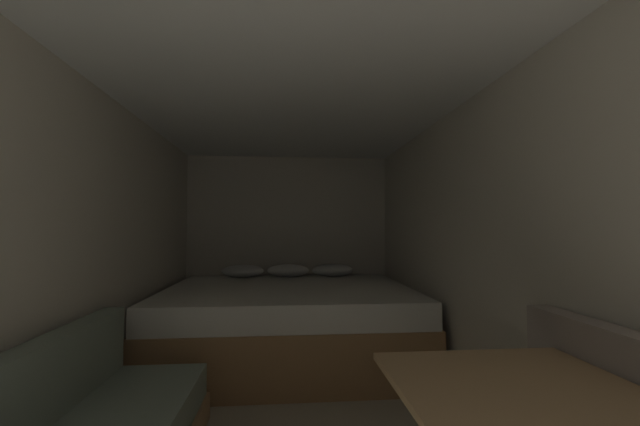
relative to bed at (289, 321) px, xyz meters
The scene contains 6 objects.
wall_back 1.25m from the bed, 90.00° to the left, with size 2.52×0.05×2.13m, color beige.
wall_left 2.04m from the bed, 130.35° to the right, with size 0.05×4.91×2.13m, color beige.
wall_right 2.04m from the bed, 49.65° to the right, with size 0.05×4.91×2.13m, color beige.
ceiling_slab 2.32m from the bed, 90.00° to the right, with size 2.52×4.91×0.05m, color white.
bed is the anchor object (origin of this frame).
dinette_table 2.68m from the bed, 74.89° to the right, with size 0.76×0.65×0.74m.
Camera 1 is at (-0.04, -0.61, 1.24)m, focal length 21.82 mm.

